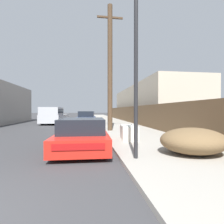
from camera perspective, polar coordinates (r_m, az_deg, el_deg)
name	(u,v)px	position (r m, az deg, el deg)	size (l,w,h in m)	color
sidewalk_curb	(108,120)	(25.69, -1.27, -2.73)	(4.20, 63.00, 0.12)	#9E998E
discarded_fridge	(129,132)	(8.62, 5.47, -6.59)	(0.90, 1.65, 0.69)	silver
parked_sports_car_red	(83,134)	(7.18, -9.51, -7.23)	(2.03, 4.63, 1.20)	red
car_parked_mid	(87,119)	(18.27, -8.27, -2.16)	(2.04, 4.23, 1.43)	#2D478C
car_parked_far	(86,117)	(24.94, -8.52, -1.53)	(2.07, 4.34, 1.34)	silver
pickup_truck	(54,116)	(20.54, -18.41, -1.15)	(2.46, 5.99, 1.85)	silver
utility_pole	(110,67)	(12.62, -0.66, 14.62)	(1.80, 0.34, 8.77)	#4C3826
street_lamp	(136,61)	(5.34, 7.82, 16.23)	(0.26, 0.26, 4.93)	#232326
brush_pile	(193,141)	(6.27, 24.94, -8.51)	(2.10, 1.86, 0.84)	brown
wooden_fence	(126,114)	(22.55, 4.72, -0.67)	(0.08, 37.79, 1.86)	brown
building_right_house	(149,104)	(26.57, 11.87, 2.55)	(6.00, 21.22, 4.93)	beige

